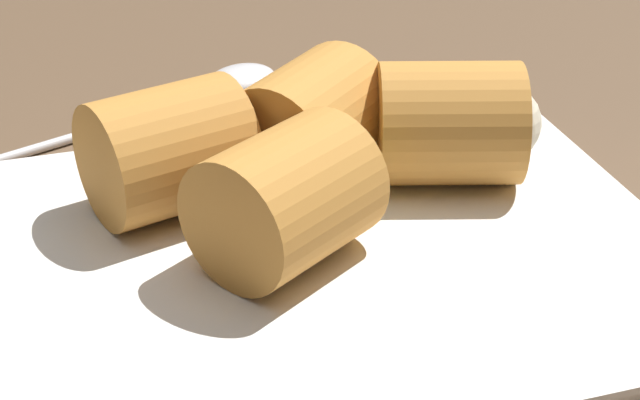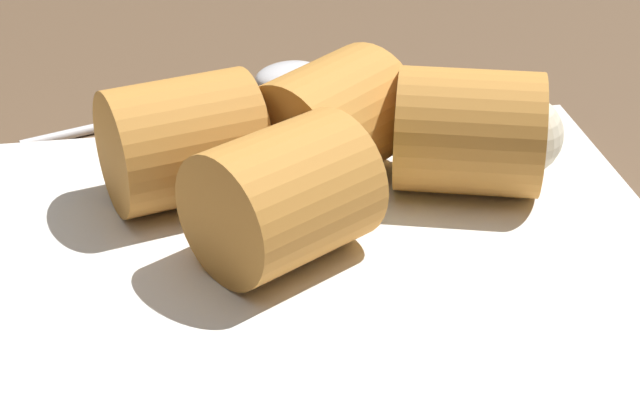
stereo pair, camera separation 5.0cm
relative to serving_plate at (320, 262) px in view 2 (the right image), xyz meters
The scene contains 7 objects.
table_surface 3.75cm from the serving_plate, 147.49° to the right, with size 180.00×140.00×2.00cm.
serving_plate is the anchor object (origin of this frame).
roll_front_left 8.93cm from the serving_plate, 153.59° to the right, with size 7.54×6.82×5.32cm.
roll_front_right 7.08cm from the serving_plate, 105.37° to the right, with size 8.07×8.01×5.32cm.
roll_back_left 7.56cm from the serving_plate, 46.91° to the right, with size 7.52×6.77×5.32cm.
roll_back_right 3.60cm from the serving_plate, 10.89° to the left, with size 7.98×7.76×5.32cm.
spoon 18.41cm from the serving_plate, 90.32° to the right, with size 16.65×7.71×1.38cm.
Camera 2 is at (8.49, 37.02, 26.09)cm, focal length 60.00 mm.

